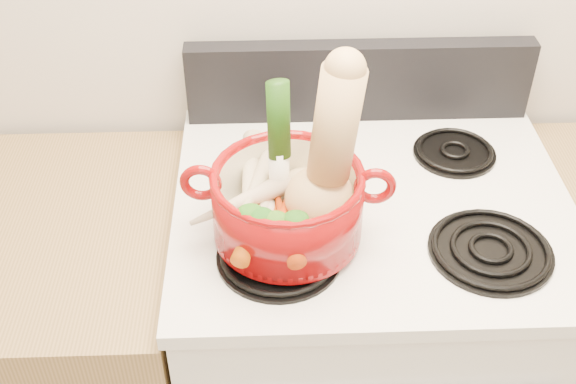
{
  "coord_description": "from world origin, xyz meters",
  "views": [
    {
      "loc": [
        -0.21,
        0.32,
        1.85
      ],
      "look_at": [
        -0.17,
        1.27,
        1.08
      ],
      "focal_mm": 45.0,
      "sensor_mm": 36.0,
      "label": 1
    }
  ],
  "objects_px": {
    "dutch_oven": "(288,204)",
    "leek": "(279,146)",
    "squash": "(328,151)",
    "stove_body": "(358,356)"
  },
  "relations": [
    {
      "from": "stove_body",
      "to": "squash",
      "type": "bearing_deg",
      "value": -132.66
    },
    {
      "from": "stove_body",
      "to": "leek",
      "type": "height_order",
      "value": "leek"
    },
    {
      "from": "leek",
      "to": "stove_body",
      "type": "bearing_deg",
      "value": 5.52
    },
    {
      "from": "dutch_oven",
      "to": "leek",
      "type": "height_order",
      "value": "leek"
    },
    {
      "from": "squash",
      "to": "leek",
      "type": "xyz_separation_m",
      "value": [
        -0.08,
        0.05,
        -0.02
      ]
    },
    {
      "from": "stove_body",
      "to": "leek",
      "type": "xyz_separation_m",
      "value": [
        -0.19,
        -0.06,
        0.67
      ]
    },
    {
      "from": "leek",
      "to": "squash",
      "type": "bearing_deg",
      "value": -45.31
    },
    {
      "from": "dutch_oven",
      "to": "leek",
      "type": "relative_size",
      "value": 1.01
    },
    {
      "from": "dutch_oven",
      "to": "leek",
      "type": "xyz_separation_m",
      "value": [
        -0.01,
        0.05,
        0.09
      ]
    },
    {
      "from": "dutch_oven",
      "to": "squash",
      "type": "xyz_separation_m",
      "value": [
        0.07,
        -0.0,
        0.12
      ]
    }
  ]
}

